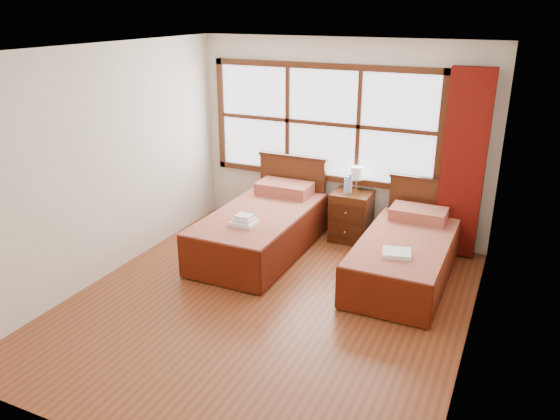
% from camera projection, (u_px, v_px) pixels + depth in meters
% --- Properties ---
extents(floor, '(4.50, 4.50, 0.00)m').
position_uv_depth(floor, '(267.00, 304.00, 5.78)').
color(floor, brown).
rests_on(floor, ground).
extents(ceiling, '(4.50, 4.50, 0.00)m').
position_uv_depth(ceiling, '(265.00, 49.00, 4.86)').
color(ceiling, white).
rests_on(ceiling, wall_back).
extents(wall_back, '(4.00, 0.00, 4.00)m').
position_uv_depth(wall_back, '(341.00, 139.00, 7.23)').
color(wall_back, silver).
rests_on(wall_back, floor).
extents(wall_left, '(0.00, 4.50, 4.50)m').
position_uv_depth(wall_left, '(106.00, 164.00, 6.11)').
color(wall_left, silver).
rests_on(wall_left, floor).
extents(wall_right, '(0.00, 4.50, 4.50)m').
position_uv_depth(wall_right, '(481.00, 219.00, 4.54)').
color(wall_right, silver).
rests_on(wall_right, floor).
extents(window, '(3.16, 0.06, 1.56)m').
position_uv_depth(window, '(322.00, 123.00, 7.23)').
color(window, white).
rests_on(window, wall_back).
extents(curtain, '(0.50, 0.16, 2.30)m').
position_uv_depth(curtain, '(463.00, 165.00, 6.53)').
color(curtain, '#64100A').
rests_on(curtain, wall_back).
extents(bed_left, '(1.07, 2.09, 1.04)m').
position_uv_depth(bed_left, '(263.00, 227.00, 6.94)').
color(bed_left, '#3A1A0C').
rests_on(bed_left, floor).
extents(bed_right, '(0.98, 2.00, 0.95)m').
position_uv_depth(bed_right, '(405.00, 255.00, 6.23)').
color(bed_right, '#3A1A0C').
rests_on(bed_right, floor).
extents(nightstand, '(0.50, 0.49, 0.67)m').
position_uv_depth(nightstand, '(351.00, 216.00, 7.25)').
color(nightstand, '#492210').
rests_on(nightstand, floor).
extents(towels_left, '(0.30, 0.26, 0.12)m').
position_uv_depth(towels_left, '(244.00, 221.00, 6.38)').
color(towels_left, white).
rests_on(towels_left, bed_left).
extents(towels_right, '(0.34, 0.32, 0.05)m').
position_uv_depth(towels_right, '(397.00, 253.00, 5.72)').
color(towels_right, white).
rests_on(towels_right, bed_right).
extents(lamp, '(0.17, 0.17, 0.33)m').
position_uv_depth(lamp, '(357.00, 174.00, 7.13)').
color(lamp, '#B6853A').
rests_on(lamp, nightstand).
extents(bottle_near, '(0.06, 0.06, 0.22)m').
position_uv_depth(bottle_near, '(346.00, 186.00, 7.08)').
color(bottle_near, '#A5BCD4').
rests_on(bottle_near, nightstand).
extents(bottle_far, '(0.07, 0.07, 0.25)m').
position_uv_depth(bottle_far, '(350.00, 184.00, 7.09)').
color(bottle_far, '#A5BCD4').
rests_on(bottle_far, nightstand).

